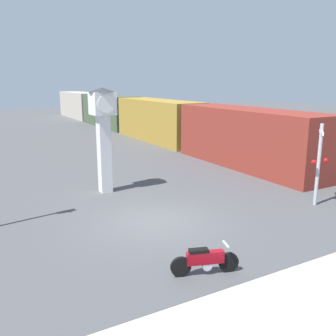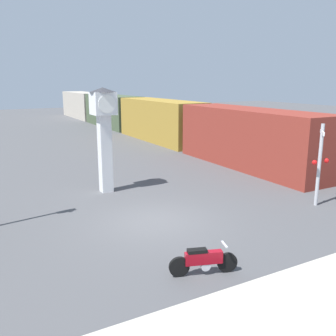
# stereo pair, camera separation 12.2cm
# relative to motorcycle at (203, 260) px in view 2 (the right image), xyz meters

# --- Properties ---
(ground_plane) EXTENTS (120.00, 120.00, 0.00)m
(ground_plane) POSITION_rel_motorcycle_xyz_m (0.58, 4.04, -0.40)
(ground_plane) COLOR #4C4C4F
(motorcycle) EXTENTS (1.80, 0.71, 0.82)m
(motorcycle) POSITION_rel_motorcycle_xyz_m (0.00, 0.00, 0.00)
(motorcycle) COLOR black
(motorcycle) RESTS_ON ground_plane
(clock_tower) EXTENTS (1.18, 1.18, 4.72)m
(clock_tower) POSITION_rel_motorcycle_xyz_m (0.34, 8.46, 2.73)
(clock_tower) COLOR white
(clock_tower) RESTS_ON ground_plane
(freight_train) EXTENTS (2.80, 45.07, 3.40)m
(freight_train) POSITION_rel_motorcycle_xyz_m (9.59, 26.41, 1.30)
(freight_train) COLOR maroon
(freight_train) RESTS_ON ground_plane
(railroad_crossing_signal) EXTENTS (0.90, 0.82, 3.36)m
(railroad_crossing_signal) POSITION_rel_motorcycle_xyz_m (7.23, 2.44, 1.45)
(railroad_crossing_signal) COLOR #B7B7BC
(railroad_crossing_signal) RESTS_ON ground_plane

